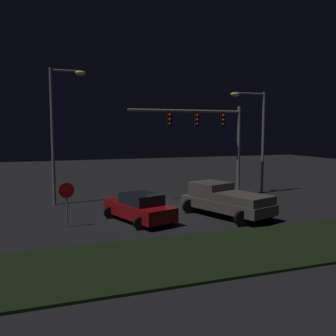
{
  "coord_description": "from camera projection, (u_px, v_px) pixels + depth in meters",
  "views": [
    {
      "loc": [
        -7.8,
        -21.04,
        4.78
      ],
      "look_at": [
        0.0,
        0.49,
        2.46
      ],
      "focal_mm": 39.85,
      "sensor_mm": 36.0,
      "label": 1
    }
  ],
  "objects": [
    {
      "name": "ground_plane",
      "position": [
        171.0,
        209.0,
        22.8
      ],
      "size": [
        80.0,
        80.0,
        0.0
      ],
      "primitive_type": "plane",
      "color": "black"
    },
    {
      "name": "pickup_truck",
      "position": [
        224.0,
        198.0,
        20.77
      ],
      "size": [
        4.03,
        5.76,
        1.8
      ],
      "rotation": [
        0.0,
        0.0,
        1.91
      ],
      "color": "#514C47",
      "rests_on": "ground_plane"
    },
    {
      "name": "street_lamp_left",
      "position": [
        59.0,
        121.0,
        23.71
      ],
      "size": [
        2.28,
        0.44,
        8.7
      ],
      "color": "slate",
      "rests_on": "ground_plane"
    },
    {
      "name": "car_sedan",
      "position": [
        140.0,
        208.0,
        19.54
      ],
      "size": [
        3.31,
        4.74,
        1.51
      ],
      "rotation": [
        0.0,
        0.0,
        1.88
      ],
      "color": "maroon",
      "rests_on": "ground_plane"
    },
    {
      "name": "stop_sign",
      "position": [
        67.0,
        196.0,
        18.27
      ],
      "size": [
        0.76,
        0.08,
        2.23
      ],
      "color": "slate",
      "rests_on": "ground_plane"
    },
    {
      "name": "grass_median",
      "position": [
        244.0,
        249.0,
        14.91
      ],
      "size": [
        22.69,
        5.02,
        0.1
      ],
      "primitive_type": "cube",
      "color": "black",
      "rests_on": "ground_plane"
    },
    {
      "name": "traffic_signal_gantry",
      "position": [
        209.0,
        129.0,
        26.02
      ],
      "size": [
        8.32,
        0.56,
        6.5
      ],
      "color": "slate",
      "rests_on": "ground_plane"
    },
    {
      "name": "street_lamp_right",
      "position": [
        256.0,
        129.0,
        27.95
      ],
      "size": [
        2.94,
        0.44,
        7.64
      ],
      "color": "slate",
      "rests_on": "ground_plane"
    }
  ]
}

